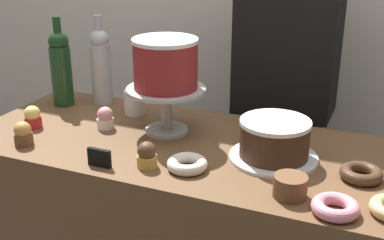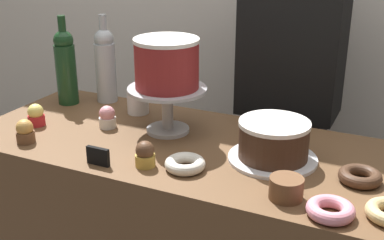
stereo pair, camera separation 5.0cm
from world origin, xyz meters
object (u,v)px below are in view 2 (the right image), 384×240
(wine_bottle_green, at_px, (66,66))
(cupcake_lemon, at_px, (36,115))
(donut_sugar, at_px, (185,164))
(chocolate_round_cake, at_px, (274,139))
(donut_chocolate, at_px, (360,176))
(white_layer_cake, at_px, (167,63))
(coffee_cup_ceramic, at_px, (138,101))
(wine_bottle_clear, at_px, (105,64))
(price_sign_chalkboard, at_px, (98,156))
(donut_pink, at_px, (330,210))
(cookie_stack, at_px, (286,188))
(cupcake_strawberry, at_px, (107,117))
(cupcake_caramel, at_px, (25,132))
(cake_stand_pedestal, at_px, (167,102))
(cupcake_chocolate, at_px, (145,155))
(barista_figure, at_px, (287,115))

(wine_bottle_green, relative_size, cupcake_lemon, 4.38)
(wine_bottle_green, distance_m, donut_sugar, 0.72)
(chocolate_round_cake, distance_m, donut_chocolate, 0.25)
(white_layer_cake, distance_m, coffee_cup_ceramic, 0.28)
(wine_bottle_clear, distance_m, price_sign_chalkboard, 0.56)
(donut_pink, relative_size, cookie_stack, 1.33)
(donut_sugar, distance_m, coffee_cup_ceramic, 0.47)
(wine_bottle_clear, bearing_deg, cupcake_strawberry, -55.75)
(cupcake_caramel, bearing_deg, donut_sugar, 4.79)
(cupcake_strawberry, bearing_deg, cupcake_caramel, -126.99)
(white_layer_cake, height_order, cupcake_strawberry, white_layer_cake)
(wine_bottle_clear, bearing_deg, price_sign_chalkboard, -58.47)
(cake_stand_pedestal, relative_size, cupcake_chocolate, 3.38)
(cake_stand_pedestal, distance_m, white_layer_cake, 0.12)
(price_sign_chalkboard, bearing_deg, donut_pink, 0.71)
(wine_bottle_green, distance_m, cupcake_lemon, 0.26)
(barista_figure, bearing_deg, price_sign_chalkboard, -114.15)
(donut_chocolate, bearing_deg, wine_bottle_clear, 164.75)
(cupcake_chocolate, height_order, price_sign_chalkboard, cupcake_chocolate)
(cupcake_strawberry, relative_size, cupcake_lemon, 1.00)
(wine_bottle_clear, height_order, cupcake_strawberry, wine_bottle_clear)
(wine_bottle_clear, distance_m, barista_figure, 0.71)
(donut_sugar, bearing_deg, barista_figure, 80.97)
(chocolate_round_cake, height_order, price_sign_chalkboard, chocolate_round_cake)
(cupcake_caramel, bearing_deg, coffee_cup_ceramic, 64.21)
(donut_chocolate, bearing_deg, price_sign_chalkboard, -162.90)
(wine_bottle_clear, height_order, cupcake_chocolate, wine_bottle_clear)
(cupcake_lemon, bearing_deg, donut_sugar, -7.76)
(donut_pink, bearing_deg, cupcake_chocolate, 175.36)
(cake_stand_pedestal, height_order, coffee_cup_ceramic, cake_stand_pedestal)
(cookie_stack, xyz_separation_m, barista_figure, (-0.18, 0.71, -0.08))
(donut_pink, xyz_separation_m, price_sign_chalkboard, (-0.63, -0.01, 0.01))
(donut_pink, bearing_deg, white_layer_cake, 153.17)
(cupcake_chocolate, relative_size, donut_chocolate, 0.66)
(donut_sugar, relative_size, coffee_cup_ceramic, 1.32)
(donut_pink, bearing_deg, cupcake_strawberry, 162.92)
(wine_bottle_green, distance_m, donut_pink, 1.11)
(donut_sugar, bearing_deg, donut_chocolate, 16.19)
(white_layer_cake, height_order, chocolate_round_cake, white_layer_cake)
(donut_pink, bearing_deg, chocolate_round_cake, 131.42)
(cupcake_lemon, bearing_deg, price_sign_chalkboard, -23.84)
(chocolate_round_cake, relative_size, donut_sugar, 1.78)
(cupcake_strawberry, bearing_deg, chocolate_round_cake, -0.40)
(wine_bottle_green, height_order, cupcake_chocolate, wine_bottle_green)
(cupcake_caramel, xyz_separation_m, cupcake_lemon, (-0.07, 0.12, 0.00))
(barista_figure, bearing_deg, cupcake_lemon, -139.57)
(white_layer_cake, distance_m, donut_sugar, 0.35)
(wine_bottle_clear, relative_size, cupcake_caramel, 4.38)
(barista_figure, bearing_deg, wine_bottle_clear, -155.57)
(white_layer_cake, height_order, cookie_stack, white_layer_cake)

